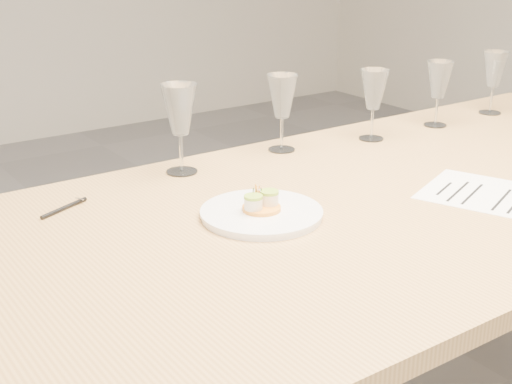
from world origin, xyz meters
TOP-DOWN VIEW (x-y plane):
  - dining_table at (0.00, 0.00)m, footprint 2.40×1.00m
  - dinner_plate at (-0.25, 0.04)m, footprint 0.26×0.26m
  - recipe_sheet at (0.26, -0.15)m, footprint 0.34×0.37m
  - ballpoint_pen at (-0.57, 0.32)m, footprint 0.12×0.06m
  - wine_glass_0 at (-0.24, 0.40)m, footprint 0.09×0.09m
  - wine_glass_1 at (0.08, 0.40)m, footprint 0.08×0.08m
  - wine_glass_2 at (0.35, 0.34)m, footprint 0.08×0.08m
  - wine_glass_3 at (0.62, 0.34)m, footprint 0.08×0.08m
  - wine_glass_4 at (0.88, 0.34)m, footprint 0.08×0.08m

SIDE VIEW (x-z plane):
  - dining_table at x=0.00m, z-range 0.31..1.06m
  - recipe_sheet at x=0.26m, z-range 0.75..0.75m
  - ballpoint_pen at x=-0.57m, z-range 0.75..0.76m
  - dinner_plate at x=-0.25m, z-range 0.73..0.80m
  - wine_glass_3 at x=0.62m, z-range 0.79..0.99m
  - wine_glass_2 at x=0.35m, z-range 0.79..0.99m
  - wine_glass_4 at x=0.88m, z-range 0.79..0.99m
  - wine_glass_1 at x=0.08m, z-range 0.79..1.00m
  - wine_glass_0 at x=-0.24m, z-range 0.79..1.02m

